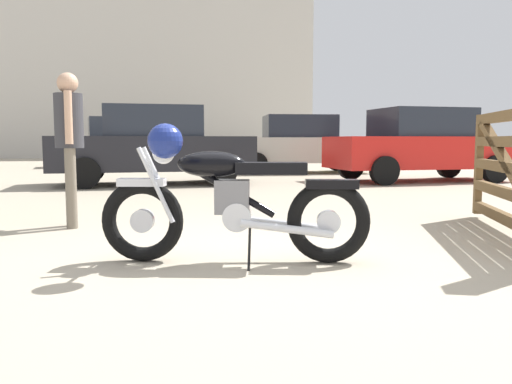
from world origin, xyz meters
The scene contains 8 objects.
ground_plane centered at (0.00, 0.00, 0.00)m, with size 80.00×80.00×0.00m, color tan.
vintage_motorcycle centered at (-0.24, -0.17, 0.49)m, with size 2.02×0.80×1.07m.
bystander centered at (-1.53, 1.90, 1.02)m, with size 0.30×0.46×1.66m.
dark_sedan_left centered at (5.76, 6.66, 0.84)m, with size 4.23×1.98×1.67m.
red_hatchback_near centered at (4.14, 10.44, 0.84)m, with size 4.42×2.43×1.67m.
white_estate_far centered at (-0.29, 7.38, 0.84)m, with size 4.24×2.00×1.67m.
pale_sedan_back centered at (-0.96, 15.65, 0.92)m, with size 4.02×2.06×1.78m.
industrial_building centered at (1.38, 30.53, 5.41)m, with size 19.49×12.71×23.64m.
Camera 1 is at (-1.05, -4.04, 0.94)m, focal length 36.53 mm.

